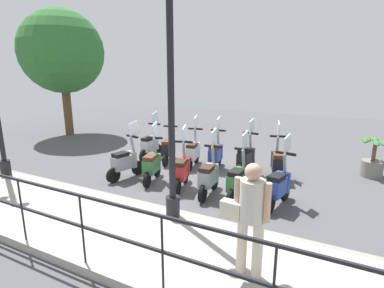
{
  "coord_description": "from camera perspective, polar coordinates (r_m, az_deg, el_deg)",
  "views": [
    {
      "loc": [
        -6.89,
        -3.1,
        2.86
      ],
      "look_at": [
        0.2,
        0.5,
        0.9
      ],
      "focal_mm": 28.0,
      "sensor_mm": 36.0,
      "label": 1
    }
  ],
  "objects": [
    {
      "name": "promenade_walkway",
      "position": [
        5.6,
        -11.51,
        -16.29
      ],
      "size": [
        2.2,
        20.0,
        0.15
      ],
      "color": "#A39E93",
      "rests_on": "ground_plane"
    },
    {
      "name": "potted_palm",
      "position": [
        9.61,
        31.2,
        -2.77
      ],
      "size": [
        1.06,
        0.66,
        1.05
      ],
      "color": "slate",
      "rests_on": "ground_plane"
    },
    {
      "name": "lamp_post_near",
      "position": [
        5.28,
        -3.98,
        6.18
      ],
      "size": [
        0.26,
        0.9,
        4.52
      ],
      "color": "black",
      "rests_on": "promenade_walkway"
    },
    {
      "name": "pedestrian_with_bag",
      "position": [
        4.05,
        10.93,
        -12.58
      ],
      "size": [
        0.34,
        0.65,
        1.59
      ],
      "rotation": [
        0.0,
        0.0,
        -0.07
      ],
      "color": "beige",
      "rests_on": "promenade_walkway"
    },
    {
      "name": "scooter_near_1",
      "position": [
        6.79,
        8.83,
        -6.84
      ],
      "size": [
        1.23,
        0.44,
        1.54
      ],
      "rotation": [
        0.0,
        0.0,
        -0.05
      ],
      "color": "black",
      "rests_on": "ground_plane"
    },
    {
      "name": "fence_railing",
      "position": [
        4.56,
        -20.37,
        -12.64
      ],
      "size": [
        0.04,
        16.03,
        1.07
      ],
      "color": "black",
      "rests_on": "promenade_walkway"
    },
    {
      "name": "scooter_near_4",
      "position": [
        7.88,
        -7.63,
        -3.86
      ],
      "size": [
        1.21,
        0.53,
        1.54
      ],
      "rotation": [
        0.0,
        0.0,
        0.27
      ],
      "color": "black",
      "rests_on": "ground_plane"
    },
    {
      "name": "scooter_far_4",
      "position": [
        9.45,
        -4.47,
        -0.76
      ],
      "size": [
        1.21,
        0.53,
        1.54
      ],
      "rotation": [
        0.0,
        0.0,
        0.27
      ],
      "color": "black",
      "rests_on": "ground_plane"
    },
    {
      "name": "scooter_far_0",
      "position": [
        8.3,
        15.92,
        -3.35
      ],
      "size": [
        1.21,
        0.53,
        1.54
      ],
      "rotation": [
        0.0,
        0.0,
        0.27
      ],
      "color": "black",
      "rests_on": "ground_plane"
    },
    {
      "name": "tree_large",
      "position": [
        14.56,
        -23.54,
        15.76
      ],
      "size": [
        3.53,
        3.53,
        5.41
      ],
      "color": "brown",
      "rests_on": "ground_plane"
    },
    {
      "name": "scooter_near_0",
      "position": [
        6.68,
        16.18,
        -7.58
      ],
      "size": [
        1.22,
        0.48,
        1.54
      ],
      "rotation": [
        0.0,
        0.0,
        -0.19
      ],
      "color": "black",
      "rests_on": "ground_plane"
    },
    {
      "name": "scooter_far_1",
      "position": [
        8.54,
        10.28,
        -2.54
      ],
      "size": [
        1.23,
        0.44,
        1.54
      ],
      "rotation": [
        0.0,
        0.0,
        -0.09
      ],
      "color": "black",
      "rests_on": "ground_plane"
    },
    {
      "name": "scooter_near_3",
      "position": [
        7.38,
        -2.0,
        -4.95
      ],
      "size": [
        1.21,
        0.53,
        1.54
      ],
      "rotation": [
        0.0,
        0.0,
        0.27
      ],
      "color": "black",
      "rests_on": "ground_plane"
    },
    {
      "name": "scooter_far_2",
      "position": [
        8.81,
        4.53,
        -1.86
      ],
      "size": [
        1.23,
        0.46,
        1.54
      ],
      "rotation": [
        0.0,
        0.0,
        0.15
      ],
      "color": "black",
      "rests_on": "ground_plane"
    },
    {
      "name": "scooter_near_2",
      "position": [
        6.98,
        3.25,
        -6.1
      ],
      "size": [
        1.23,
        0.44,
        1.54
      ],
      "rotation": [
        0.0,
        0.0,
        0.07
      ],
      "color": "black",
      "rests_on": "ground_plane"
    },
    {
      "name": "scooter_far_5",
      "position": [
        9.95,
        -7.93,
        -0.11
      ],
      "size": [
        1.23,
        0.44,
        1.54
      ],
      "rotation": [
        0.0,
        0.0,
        0.03
      ],
      "color": "black",
      "rests_on": "ground_plane"
    },
    {
      "name": "ground_plane",
      "position": [
        8.08,
        2.54,
        -6.9
      ],
      "size": [
        28.0,
        28.0,
        0.0
      ],
      "primitive_type": "plane",
      "color": "#4C4C4F"
    },
    {
      "name": "scooter_far_3",
      "position": [
        9.01,
        0.21,
        -1.46
      ],
      "size": [
        1.22,
        0.49,
        1.54
      ],
      "rotation": [
        0.0,
        0.0,
        0.21
      ],
      "color": "black",
      "rests_on": "ground_plane"
    },
    {
      "name": "scooter_near_5",
      "position": [
        8.24,
        -12.59,
        -3.28
      ],
      "size": [
        1.22,
        0.5,
        1.54
      ],
      "rotation": [
        0.0,
        0.0,
        -0.23
      ],
      "color": "black",
      "rests_on": "ground_plane"
    }
  ]
}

